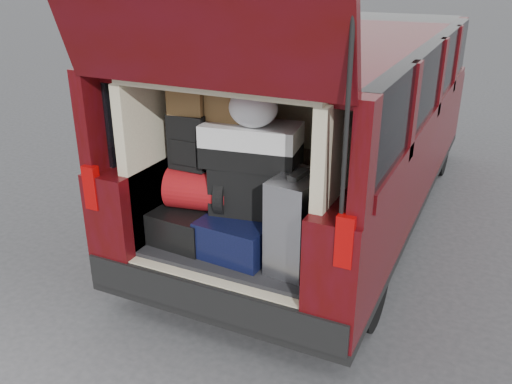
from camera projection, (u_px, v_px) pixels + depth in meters
ground at (234, 322)px, 3.89m from camera, size 80.00×80.00×0.00m
minivan at (324, 132)px, 5.07m from camera, size 1.90×5.35×2.77m
load_floor at (250, 271)px, 4.01m from camera, size 1.24×1.05×0.55m
black_hardshell at (194, 221)px, 3.90m from camera, size 0.46×0.61×0.23m
navy_hardshell at (244, 232)px, 3.72m from camera, size 0.52×0.61×0.25m
silver_roller at (297, 223)px, 3.43m from camera, size 0.30×0.44×0.63m
red_duffel at (200, 189)px, 3.76m from camera, size 0.49×0.37×0.29m
black_soft_case at (247, 189)px, 3.66m from camera, size 0.50×0.36×0.33m
backpack at (190, 141)px, 3.67m from camera, size 0.27×0.17×0.38m
twotone_duffel at (251, 145)px, 3.55m from camera, size 0.67×0.42×0.28m
grocery_sack_lower at (189, 97)px, 3.57m from camera, size 0.27×0.23×0.22m
grocery_sack_upper at (227, 101)px, 3.55m from camera, size 0.26×0.23×0.24m
plastic_bag_center at (253, 107)px, 3.38m from camera, size 0.34×0.33×0.25m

